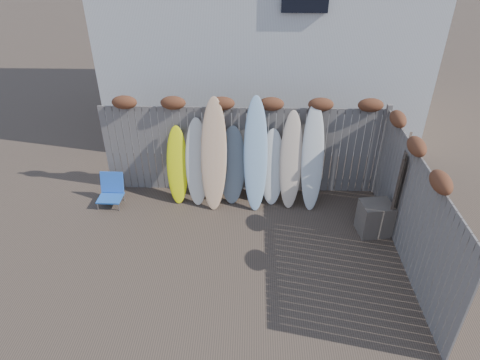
{
  "coord_description": "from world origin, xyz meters",
  "views": [
    {
      "loc": [
        0.21,
        -5.78,
        5.44
      ],
      "look_at": [
        0.0,
        1.2,
        1.0
      ],
      "focal_mm": 32.0,
      "sensor_mm": 36.0,
      "label": 1
    }
  ],
  "objects_px": {
    "beach_chair": "(111,190)",
    "surfboard_0": "(177,165)",
    "lattice_panel": "(398,185)",
    "wooden_crate": "(374,218)"
  },
  "relations": [
    {
      "from": "lattice_panel",
      "to": "surfboard_0",
      "type": "bearing_deg",
      "value": -166.16
    },
    {
      "from": "lattice_panel",
      "to": "wooden_crate",
      "type": "bearing_deg",
      "value": -118.63
    },
    {
      "from": "wooden_crate",
      "to": "surfboard_0",
      "type": "height_order",
      "value": "surfboard_0"
    },
    {
      "from": "lattice_panel",
      "to": "surfboard_0",
      "type": "distance_m",
      "value": 4.51
    },
    {
      "from": "beach_chair",
      "to": "surfboard_0",
      "type": "bearing_deg",
      "value": 8.94
    },
    {
      "from": "beach_chair",
      "to": "surfboard_0",
      "type": "xyz_separation_m",
      "value": [
        1.44,
        0.23,
        0.51
      ]
    },
    {
      "from": "beach_chair",
      "to": "lattice_panel",
      "type": "height_order",
      "value": "lattice_panel"
    },
    {
      "from": "beach_chair",
      "to": "wooden_crate",
      "type": "height_order",
      "value": "wooden_crate"
    },
    {
      "from": "beach_chair",
      "to": "surfboard_0",
      "type": "distance_m",
      "value": 1.55
    },
    {
      "from": "surfboard_0",
      "to": "lattice_panel",
      "type": "bearing_deg",
      "value": -11.87
    }
  ]
}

